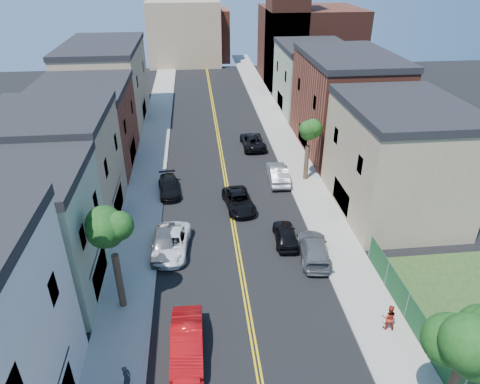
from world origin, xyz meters
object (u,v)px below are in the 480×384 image
object	(u,v)px
white_pickup	(172,243)
black_car_right	(285,234)
grey_car_left	(164,243)
pedestrian_right	(389,317)
black_suv_lane	(239,201)
pedestrian_left	(127,378)
black_car_left	(169,187)
dark_car_right_far	(253,141)
grey_car_right	(314,249)
silver_car_right	(278,173)
red_sedan	(187,342)

from	to	relation	value
white_pickup	black_car_right	size ratio (longest dim) A/B	1.30
grey_car_left	pedestrian_right	distance (m)	16.40
grey_car_left	black_suv_lane	bearing A→B (deg)	44.15
pedestrian_left	black_car_left	bearing A→B (deg)	13.05
black_car_left	dark_car_right_far	xyz separation A→B (m)	(9.30, 10.15, 0.09)
grey_car_left	black_car_left	size ratio (longest dim) A/B	1.04
dark_car_right_far	white_pickup	bearing A→B (deg)	63.91
black_car_right	grey_car_right	bearing A→B (deg)	132.05
black_suv_lane	pedestrian_left	distance (m)	19.10
black_car_left	pedestrian_right	world-z (taller)	pedestrian_right
white_pickup	dark_car_right_far	xyz separation A→B (m)	(8.76, 19.32, 0.01)
white_pickup	black_car_left	xyz separation A→B (m)	(-0.54, 9.17, -0.07)
dark_car_right_far	black_car_left	bearing A→B (deg)	45.79
pedestrian_right	black_suv_lane	bearing A→B (deg)	-47.46
grey_car_right	black_suv_lane	distance (m)	9.00
silver_car_right	black_suv_lane	size ratio (longest dim) A/B	1.02
white_pickup	dark_car_right_far	bearing A→B (deg)	72.22
silver_car_right	pedestrian_right	bearing A→B (deg)	100.84
grey_car_left	silver_car_right	world-z (taller)	silver_car_right
white_pickup	pedestrian_left	bearing A→B (deg)	-92.61
black_car_left	black_suv_lane	size ratio (longest dim) A/B	0.92
red_sedan	grey_car_left	distance (m)	9.77
grey_car_right	pedestrian_left	size ratio (longest dim) A/B	3.37
silver_car_right	black_suv_lane	bearing A→B (deg)	49.38
red_sedan	dark_car_right_far	size ratio (longest dim) A/B	0.94
grey_car_left	dark_car_right_far	distance (m)	21.49
black_car_right	silver_car_right	world-z (taller)	silver_car_right
grey_car_left	pedestrian_left	xyz separation A→B (m)	(-1.36, -11.67, 0.10)
grey_car_left	grey_car_right	bearing A→B (deg)	-8.22
grey_car_left	pedestrian_left	world-z (taller)	pedestrian_left
black_car_right	grey_car_left	bearing A→B (deg)	5.46
red_sedan	black_suv_lane	xyz separation A→B (m)	(4.55, 15.47, -0.14)
black_car_right	pedestrian_left	distance (m)	16.05
silver_car_right	dark_car_right_far	bearing A→B (deg)	-79.36
silver_car_right	pedestrian_right	xyz separation A→B (m)	(2.98, -19.72, 0.17)
black_suv_lane	pedestrian_left	size ratio (longest dim) A/B	3.26
black_car_right	silver_car_right	bearing A→B (deg)	-93.86
black_car_right	black_suv_lane	bearing A→B (deg)	-57.63
white_pickup	pedestrian_right	xyz separation A→B (m)	(13.04, -9.25, 0.27)
black_car_left	dark_car_right_far	size ratio (longest dim) A/B	0.85
red_sedan	pedestrian_right	xyz separation A→B (m)	(11.88, 0.44, 0.17)
dark_car_right_far	pedestrian_left	xyz separation A→B (m)	(-10.66, -31.05, 0.16)
red_sedan	silver_car_right	size ratio (longest dim) A/B	1.00
grey_car_right	black_suv_lane	world-z (taller)	grey_car_right
white_pickup	black_car_right	bearing A→B (deg)	8.38
grey_car_left	black_car_right	world-z (taller)	grey_car_left
pedestrian_right	pedestrian_left	bearing A→B (deg)	25.96
grey_car_left	dark_car_right_far	size ratio (longest dim) A/B	0.88
white_pickup	black_suv_lane	bearing A→B (deg)	52.01
white_pickup	black_car_right	world-z (taller)	white_pickup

